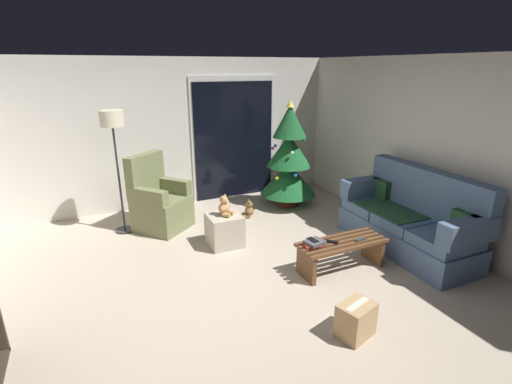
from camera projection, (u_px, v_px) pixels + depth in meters
The scene contains 18 objects.
ground_plane at pixel (250, 286), 4.20m from camera, with size 7.00×7.00×0.00m, color #B2A38E.
wall_back at pixel (177, 133), 6.43m from camera, with size 5.72×0.12×2.50m, color silver.
wall_right at pixel (447, 154), 4.95m from camera, with size 0.12×6.00×2.50m, color silver.
patio_door_frame at pixel (234, 138), 6.83m from camera, with size 1.60×0.02×2.20m, color silver.
patio_door_glass at pixel (234, 141), 6.83m from camera, with size 1.50×0.02×2.10m, color black.
couch at pixel (410, 221), 4.97m from camera, with size 0.82×1.95×1.08m.
coffee_table at pixel (341, 250), 4.48m from camera, with size 1.10×0.40×0.38m.
remote_black at pixel (331, 242), 4.40m from camera, with size 0.04×0.16×0.02m, color black.
remote_graphite at pixel (360, 239), 4.46m from camera, with size 0.04×0.16×0.02m, color #333338.
book_stack at pixel (314, 243), 4.32m from camera, with size 0.26×0.22×0.06m.
cell_phone at pixel (313, 240), 4.32m from camera, with size 0.07×0.14×0.01m, color black.
christmas_tree at pixel (289, 160), 6.40m from camera, with size 0.97×0.97×1.83m.
armchair at pixel (159, 203), 5.61m from camera, with size 0.96×0.96×1.13m.
floor_lamp at pixel (113, 131), 5.15m from camera, with size 0.32×0.32×1.78m.
ottoman at pixel (225, 230), 5.12m from camera, with size 0.44×0.44×0.44m, color #B2A893.
teddy_bear_honey at pixel (225, 207), 5.01m from camera, with size 0.21×0.22×0.29m.
teddy_bear_chestnut_by_tree at pixel (249, 210), 6.10m from camera, with size 0.20×0.20×0.29m.
cardboard_box_taped_mid_floor at pixel (356, 320), 3.39m from camera, with size 0.39×0.33×0.33m.
Camera 1 is at (-1.47, -3.33, 2.35)m, focal length 26.25 mm.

